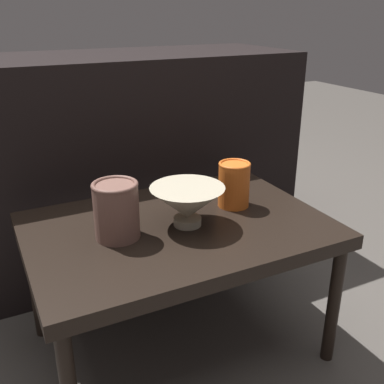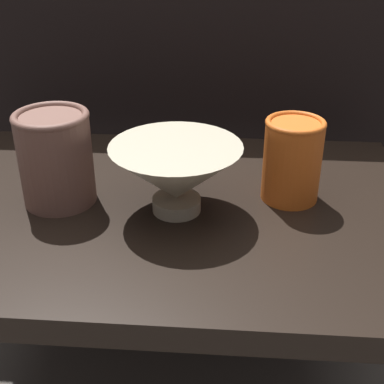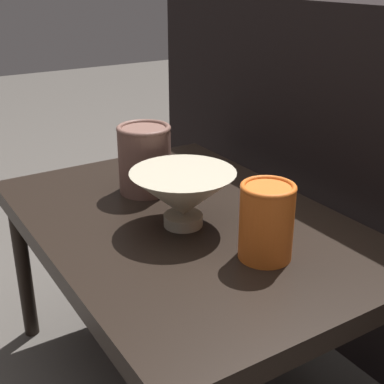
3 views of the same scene
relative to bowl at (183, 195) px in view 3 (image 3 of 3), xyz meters
The scene contains 5 objects.
ground_plane 0.48m from the bowl, 139.73° to the left, with size 8.00×8.00×0.00m, color #4C4742.
table 0.11m from the bowl, 139.73° to the left, with size 0.81×0.56×0.42m.
bowl is the anchor object (origin of this frame).
vase_textured_left 0.19m from the bowl, behind, with size 0.12×0.12×0.15m.
vase_colorful_right 0.19m from the bowl, 17.13° to the left, with size 0.09×0.09×0.13m.
Camera 3 is at (0.82, -0.50, 0.88)m, focal length 50.00 mm.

